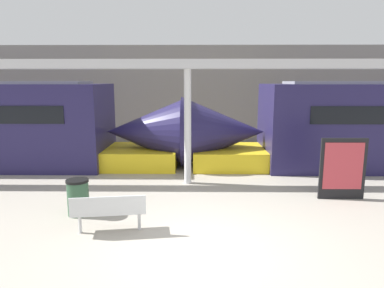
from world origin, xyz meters
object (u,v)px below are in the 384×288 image
Objects in this scene: poster_board at (343,169)px; support_column_near at (188,128)px; trash_bin at (78,197)px; bench_near at (109,210)px.

poster_board is 0.48× the size of support_column_near.
support_column_near is (-4.26, 1.43, 0.92)m from poster_board.
trash_bin is 6.97m from poster_board.
poster_board is at bearing -18.56° from support_column_near.
trash_bin is 3.94m from support_column_near.
poster_board is (6.85, 1.21, 0.42)m from trash_bin.
support_column_near reaches higher than poster_board.
support_column_near reaches higher than bench_near.
poster_board is 4.59m from support_column_near.
support_column_near is (1.58, 3.66, 1.26)m from bench_near.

